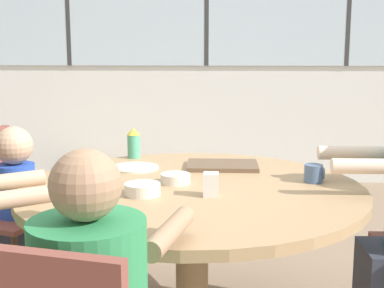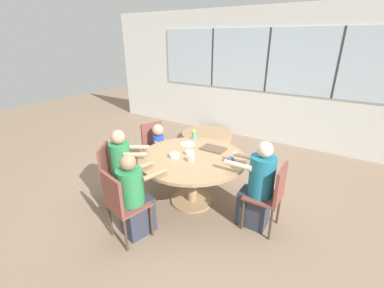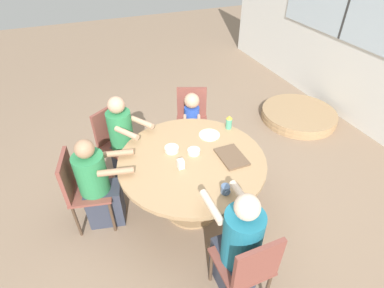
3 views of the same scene
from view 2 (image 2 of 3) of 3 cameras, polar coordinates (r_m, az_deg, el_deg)
name	(u,v)px [view 2 (image 2 of 3)]	position (r m, az deg, el deg)	size (l,w,h in m)	color
ground_plane	(192,201)	(3.81, 0.00, -12.48)	(16.00, 16.00, 0.00)	#8C725B
wall_back_with_windows	(267,76)	(5.88, 16.25, 14.25)	(8.40, 0.08, 2.80)	silver
dining_table	(192,165)	(3.51, 0.00, -4.70)	(1.44, 1.44, 0.71)	tan
chair_for_woman_green_shirt	(271,192)	(3.17, 17.22, -10.21)	(0.40, 0.40, 0.87)	brown
chair_for_man_blue_shirt	(121,202)	(2.99, -15.49, -12.23)	(0.48, 0.48, 0.87)	brown
chair_for_man_teal_shirt	(112,170)	(3.68, -17.36, -5.46)	(0.56, 0.56, 0.87)	brown
chair_for_toddler	(155,144)	(4.39, -8.25, 0.03)	(0.52, 0.52, 0.87)	brown
person_woman_green_shirt	(257,189)	(3.21, 14.35, -9.69)	(0.57, 0.33, 1.13)	#333847
person_man_blue_shirt	(135,199)	(3.08, -12.65, -11.93)	(0.40, 0.58, 1.05)	#333847
person_man_teal_shirt	(124,171)	(3.65, -14.85, -5.82)	(0.55, 0.50, 1.09)	#333847
person_toddler	(159,151)	(4.30, -7.25, -1.57)	(0.39, 0.30, 0.91)	#333847
food_tray_dark	(213,149)	(3.68, 4.78, -1.04)	(0.34, 0.23, 0.02)	brown
coffee_mug	(231,160)	(3.29, 8.58, -3.62)	(0.09, 0.08, 0.08)	slate
sippy_cup	(194,134)	(4.04, 0.42, 2.30)	(0.07, 0.07, 0.16)	#4CA57F
milk_carton_small	(191,159)	(3.29, -0.19, -3.27)	(0.06, 0.06, 0.09)	silver
bowl_white_shallow	(189,152)	(3.52, -0.57, -1.89)	(0.13, 0.13, 0.04)	silver
bowl_cereal	(174,155)	(3.44, -3.93, -2.53)	(0.14, 0.14, 0.05)	silver
plate_tortillas	(187,144)	(3.84, -1.05, 0.02)	(0.23, 0.23, 0.01)	beige
folded_table_stack	(207,136)	(5.97, 3.26, 1.76)	(1.16, 1.16, 0.15)	tan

